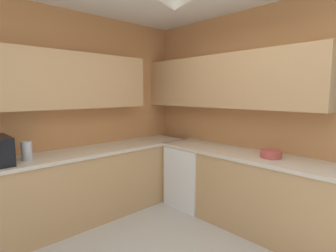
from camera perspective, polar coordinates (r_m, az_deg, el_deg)
The scene contains 6 objects.
room_shell at distance 2.97m, azimuth -0.67°, elevation 12.02°, with size 4.23×3.70×2.78m.
counter_run_left at distance 3.62m, azimuth -18.90°, elevation -12.36°, with size 0.65×3.31×0.91m.
counter_run_back at distance 3.31m, azimuth 23.36°, elevation -14.48°, with size 3.32×0.65×0.91m.
dishwasher at distance 3.94m, azimuth 5.38°, elevation -10.75°, with size 0.60×0.60×0.87m, color white.
kettle at distance 3.28m, azimuth -28.44°, elevation -4.76°, with size 0.11×0.11×0.21m, color #B7B7BC.
bowl at distance 3.22m, azimuth 21.51°, elevation -5.66°, with size 0.24×0.24×0.09m, color #B74C42.
Camera 1 is at (1.39, -1.37, 1.64)m, focal length 27.95 mm.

